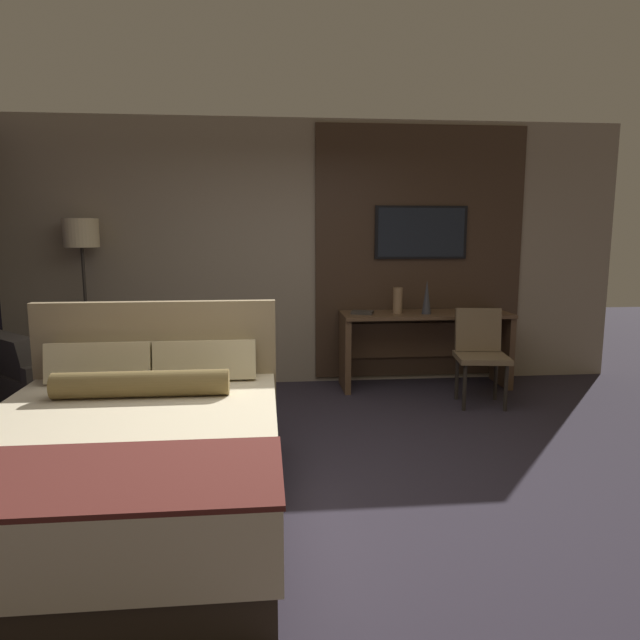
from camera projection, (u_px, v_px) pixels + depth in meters
The scene contains 11 objects.
ground_plane at pixel (311, 484), 3.75m from camera, with size 16.00×16.00×0.00m, color #28232D.
wall_back_tv_panel at pixel (308, 254), 6.10m from camera, with size 7.20×0.09×2.80m.
bed at pixel (128, 461), 3.29m from camera, with size 1.75×2.21×1.14m.
desk at pixel (424, 336), 6.06m from camera, with size 1.77×0.56×0.80m.
tv at pixel (421, 232), 6.11m from camera, with size 1.00×0.04×0.56m.
desk_chair at pixel (480, 347), 5.46m from camera, with size 0.53×0.53×0.91m.
armchair_by_window at pixel (49, 387), 5.07m from camera, with size 1.16×1.16×0.80m.
floor_lamp at pixel (82, 247), 5.62m from camera, with size 0.34×0.34×1.77m.
vase_tall at pixel (427, 297), 5.87m from camera, with size 0.10×0.10×0.35m.
vase_short at pixel (398, 301), 5.92m from camera, with size 0.10×0.10×0.27m.
book at pixel (362, 312), 5.90m from camera, with size 0.26×0.21×0.03m.
Camera 1 is at (-0.28, -3.53, 1.66)m, focal length 32.00 mm.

